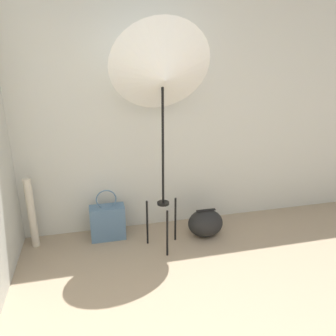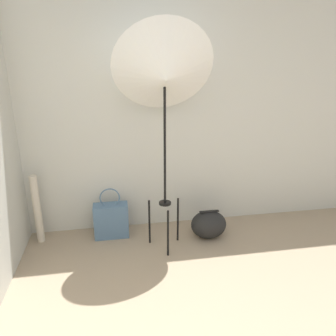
% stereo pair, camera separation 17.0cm
% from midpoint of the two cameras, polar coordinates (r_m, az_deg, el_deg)
% --- Properties ---
extents(wall_back, '(8.00, 0.05, 2.60)m').
position_cam_midpoint_polar(wall_back, '(3.31, -4.53, 10.80)').
color(wall_back, beige).
rests_on(wall_back, ground_plane).
extents(photo_umbrella, '(0.87, 0.62, 2.06)m').
position_cam_midpoint_polar(photo_umbrella, '(2.79, -2.78, 15.95)').
color(photo_umbrella, black).
rests_on(photo_umbrella, ground_plane).
extents(tote_bag, '(0.34, 0.16, 0.53)m').
position_cam_midpoint_polar(tote_bag, '(3.41, -11.88, -9.20)').
color(tote_bag, slate).
rests_on(tote_bag, ground_plane).
extents(duffel_bag, '(0.36, 0.28, 0.29)m').
position_cam_midpoint_polar(duffel_bag, '(3.41, 5.11, -9.56)').
color(duffel_bag, black).
rests_on(duffel_bag, ground_plane).
extents(paper_roll, '(0.07, 0.07, 0.70)m').
position_cam_midpoint_polar(paper_roll, '(3.43, -24.00, -7.26)').
color(paper_roll, beige).
rests_on(paper_roll, ground_plane).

